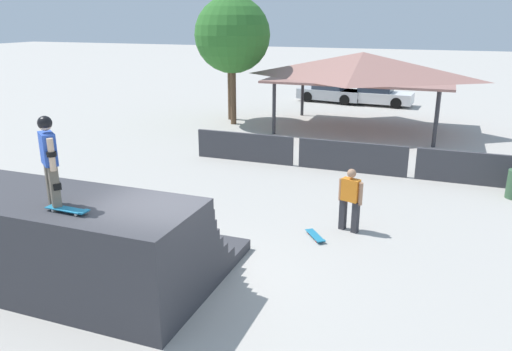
{
  "coord_description": "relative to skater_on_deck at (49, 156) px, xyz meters",
  "views": [
    {
      "loc": [
        4.41,
        -7.57,
        5.11
      ],
      "look_at": [
        -0.07,
        4.36,
        1.04
      ],
      "focal_mm": 35.0,
      "sensor_mm": 36.0,
      "label": 1
    }
  ],
  "objects": [
    {
      "name": "parked_car_white",
      "position": [
        2.46,
        24.26,
        -2.23
      ],
      "size": [
        4.25,
        1.94,
        1.27
      ],
      "rotation": [
        0.0,
        0.0,
        -0.07
      ],
      "color": "silver",
      "rests_on": "ground"
    },
    {
      "name": "tree_far_back",
      "position": [
        -3.46,
        16.12,
        1.44
      ],
      "size": [
        3.6,
        3.6,
        6.09
      ],
      "color": "brown",
      "rests_on": "ground"
    },
    {
      "name": "skateboard_on_ground",
      "position": [
        3.69,
        4.36,
        -2.78
      ],
      "size": [
        0.64,
        0.76,
        0.09
      ],
      "rotation": [
        0.0,
        0.0,
        5.36
      ],
      "color": "red",
      "rests_on": "ground"
    },
    {
      "name": "barrier_fence",
      "position": [
        3.51,
        10.08,
        -2.31
      ],
      "size": [
        11.64,
        0.12,
        1.05
      ],
      "color": "#3D3D42",
      "rests_on": "ground"
    },
    {
      "name": "pavilion_shelter",
      "position": [
        2.59,
        17.12,
        0.1
      ],
      "size": [
        8.15,
        5.62,
        3.58
      ],
      "color": "#2D2D33",
      "rests_on": "ground"
    },
    {
      "name": "tree_beside_pavilion",
      "position": [
        -4.06,
        17.16,
        1.43
      ],
      "size": [
        2.82,
        2.82,
        5.7
      ],
      "color": "brown",
      "rests_on": "ground"
    },
    {
      "name": "skateboard_on_deck",
      "position": [
        0.41,
        -0.14,
        -0.88
      ],
      "size": [
        0.84,
        0.23,
        0.09
      ],
      "rotation": [
        0.0,
        0.0,
        -0.04
      ],
      "color": "silver",
      "rests_on": "quarter_pipe_ramp"
    },
    {
      "name": "bystander_walking",
      "position": [
        4.35,
        5.1,
        -1.94
      ],
      "size": [
        0.64,
        0.34,
        1.61
      ],
      "rotation": [
        0.0,
        0.0,
        2.83
      ],
      "color": "#2D2D33",
      "rests_on": "ground"
    },
    {
      "name": "parked_car_silver",
      "position": [
        -0.42,
        24.51,
        -2.23
      ],
      "size": [
        4.23,
        2.32,
        1.27
      ],
      "rotation": [
        0.0,
        0.0,
        -0.17
      ],
      "color": "#A8AAAF",
      "rests_on": "ground"
    },
    {
      "name": "ground_plane",
      "position": [
        1.81,
        1.11,
        -2.83
      ],
      "size": [
        160.0,
        160.0,
        0.0
      ],
      "primitive_type": "plane",
      "color": "#ADA8A0"
    },
    {
      "name": "skater_on_deck",
      "position": [
        0.0,
        0.0,
        0.0
      ],
      "size": [
        0.64,
        0.54,
        1.63
      ],
      "rotation": [
        0.0,
        0.0,
        -0.65
      ],
      "color": "#6B6051",
      "rests_on": "quarter_pipe_ramp"
    },
    {
      "name": "quarter_pipe_ramp",
      "position": [
        -0.42,
        0.7,
        -2.0
      ],
      "size": [
        5.7,
        3.93,
        1.9
      ],
      "color": "#38383D",
      "rests_on": "ground"
    }
  ]
}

